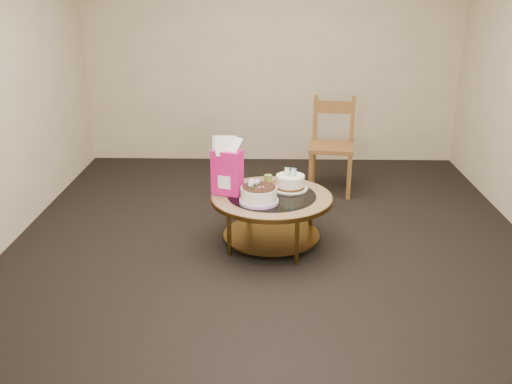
{
  "coord_description": "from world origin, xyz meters",
  "views": [
    {
      "loc": [
        -0.03,
        -4.43,
        2.14
      ],
      "look_at": [
        -0.13,
        0.02,
        0.48
      ],
      "focal_mm": 40.0,
      "sensor_mm": 36.0,
      "label": 1
    }
  ],
  "objects_px": {
    "decorated_cake": "(259,195)",
    "gift_bag": "(227,166)",
    "dining_chair": "(332,145)",
    "coffee_table": "(272,204)",
    "cream_cake": "(290,182)"
  },
  "relations": [
    {
      "from": "decorated_cake",
      "to": "gift_bag",
      "type": "bearing_deg",
      "value": 143.6
    },
    {
      "from": "coffee_table",
      "to": "dining_chair",
      "type": "xyz_separation_m",
      "value": [
        0.64,
        1.38,
        0.13
      ]
    },
    {
      "from": "cream_cake",
      "to": "dining_chair",
      "type": "xyz_separation_m",
      "value": [
        0.48,
        1.23,
        -0.01
      ]
    },
    {
      "from": "gift_bag",
      "to": "dining_chair",
      "type": "bearing_deg",
      "value": 73.18
    },
    {
      "from": "gift_bag",
      "to": "coffee_table",
      "type": "bearing_deg",
      "value": 15.26
    },
    {
      "from": "dining_chair",
      "to": "gift_bag",
      "type": "bearing_deg",
      "value": -118.26
    },
    {
      "from": "cream_cake",
      "to": "dining_chair",
      "type": "bearing_deg",
      "value": 89.7
    },
    {
      "from": "coffee_table",
      "to": "decorated_cake",
      "type": "relative_size",
      "value": 3.22
    },
    {
      "from": "coffee_table",
      "to": "decorated_cake",
      "type": "height_order",
      "value": "decorated_cake"
    },
    {
      "from": "coffee_table",
      "to": "cream_cake",
      "type": "height_order",
      "value": "cream_cake"
    },
    {
      "from": "decorated_cake",
      "to": "coffee_table",
      "type": "bearing_deg",
      "value": 57.51
    },
    {
      "from": "cream_cake",
      "to": "gift_bag",
      "type": "bearing_deg",
      "value": -145.93
    },
    {
      "from": "cream_cake",
      "to": "gift_bag",
      "type": "xyz_separation_m",
      "value": [
        -0.53,
        -0.12,
        0.18
      ]
    },
    {
      "from": "coffee_table",
      "to": "gift_bag",
      "type": "height_order",
      "value": "gift_bag"
    },
    {
      "from": "coffee_table",
      "to": "cream_cake",
      "type": "xyz_separation_m",
      "value": [
        0.16,
        0.15,
        0.14
      ]
    }
  ]
}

